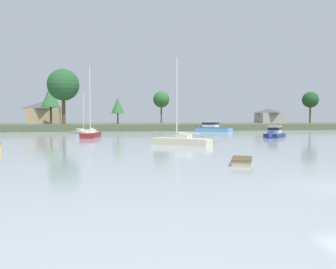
{
  "coord_description": "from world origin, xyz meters",
  "views": [
    {
      "loc": [
        -10.38,
        -12.23,
        3.02
      ],
      "look_at": [
        -3.88,
        23.13,
        1.36
      ],
      "focal_mm": 34.64,
      "sensor_mm": 36.0,
      "label": 1
    }
  ],
  "objects_px": {
    "sailboat_grey": "(82,133)",
    "sailboat_cream": "(181,143)",
    "cruiser_navy": "(274,135)",
    "dinghy_green": "(183,133)",
    "cruiser_skyblue": "(210,129)",
    "sailboat_maroon": "(91,136)",
    "dinghy_sand": "(242,162)"
  },
  "relations": [
    {
      "from": "dinghy_sand",
      "to": "sailboat_cream",
      "type": "xyz_separation_m",
      "value": [
        -0.48,
        16.58,
        0.09
      ]
    },
    {
      "from": "dinghy_green",
      "to": "cruiser_skyblue",
      "type": "relative_size",
      "value": 0.3
    },
    {
      "from": "sailboat_maroon",
      "to": "cruiser_skyblue",
      "type": "relative_size",
      "value": 1.33
    },
    {
      "from": "sailboat_cream",
      "to": "sailboat_grey",
      "type": "relative_size",
      "value": 1.23
    },
    {
      "from": "sailboat_grey",
      "to": "cruiser_skyblue",
      "type": "distance_m",
      "value": 30.87
    },
    {
      "from": "dinghy_green",
      "to": "sailboat_maroon",
      "type": "relative_size",
      "value": 0.23
    },
    {
      "from": "dinghy_green",
      "to": "sailboat_grey",
      "type": "height_order",
      "value": "sailboat_grey"
    },
    {
      "from": "sailboat_grey",
      "to": "dinghy_green",
      "type": "bearing_deg",
      "value": -9.93
    },
    {
      "from": "dinghy_green",
      "to": "sailboat_maroon",
      "type": "distance_m",
      "value": 20.81
    },
    {
      "from": "cruiser_skyblue",
      "to": "dinghy_sand",
      "type": "bearing_deg",
      "value": -105.6
    },
    {
      "from": "dinghy_sand",
      "to": "dinghy_green",
      "type": "xyz_separation_m",
      "value": [
        6.45,
        45.69,
        -0.02
      ]
    },
    {
      "from": "sailboat_cream",
      "to": "sailboat_grey",
      "type": "bearing_deg",
      "value": 112.91
    },
    {
      "from": "sailboat_cream",
      "to": "sailboat_grey",
      "type": "xyz_separation_m",
      "value": [
        -13.84,
        32.75,
        -0.05
      ]
    },
    {
      "from": "cruiser_skyblue",
      "to": "sailboat_maroon",
      "type": "bearing_deg",
      "value": -143.16
    },
    {
      "from": "sailboat_maroon",
      "to": "cruiser_skyblue",
      "type": "distance_m",
      "value": 34.43
    },
    {
      "from": "dinghy_sand",
      "to": "cruiser_navy",
      "type": "bearing_deg",
      "value": 58.12
    },
    {
      "from": "sailboat_cream",
      "to": "cruiser_skyblue",
      "type": "height_order",
      "value": "sailboat_cream"
    },
    {
      "from": "sailboat_grey",
      "to": "sailboat_cream",
      "type": "bearing_deg",
      "value": -67.09
    },
    {
      "from": "sailboat_cream",
      "to": "cruiser_skyblue",
      "type": "relative_size",
      "value": 1.15
    },
    {
      "from": "sailboat_cream",
      "to": "sailboat_grey",
      "type": "height_order",
      "value": "sailboat_cream"
    },
    {
      "from": "dinghy_green",
      "to": "sailboat_grey",
      "type": "relative_size",
      "value": 0.33
    },
    {
      "from": "sailboat_cream",
      "to": "sailboat_maroon",
      "type": "height_order",
      "value": "sailboat_maroon"
    },
    {
      "from": "sailboat_grey",
      "to": "cruiser_skyblue",
      "type": "relative_size",
      "value": 0.94
    },
    {
      "from": "sailboat_cream",
      "to": "sailboat_maroon",
      "type": "relative_size",
      "value": 0.87
    },
    {
      "from": "dinghy_green",
      "to": "sailboat_grey",
      "type": "xyz_separation_m",
      "value": [
        -20.76,
        3.63,
        0.06
      ]
    },
    {
      "from": "sailboat_grey",
      "to": "sailboat_maroon",
      "type": "bearing_deg",
      "value": -79.59
    },
    {
      "from": "sailboat_cream",
      "to": "sailboat_maroon",
      "type": "distance_m",
      "value": 22.24
    },
    {
      "from": "dinghy_green",
      "to": "cruiser_skyblue",
      "type": "height_order",
      "value": "cruiser_skyblue"
    },
    {
      "from": "sailboat_cream",
      "to": "cruiser_navy",
      "type": "height_order",
      "value": "sailboat_cream"
    },
    {
      "from": "dinghy_green",
      "to": "sailboat_grey",
      "type": "bearing_deg",
      "value": 170.07
    },
    {
      "from": "sailboat_maroon",
      "to": "cruiser_skyblue",
      "type": "xyz_separation_m",
      "value": [
        27.55,
        20.64,
        0.36
      ]
    },
    {
      "from": "dinghy_sand",
      "to": "cruiser_navy",
      "type": "distance_m",
      "value": 34.76
    }
  ]
}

